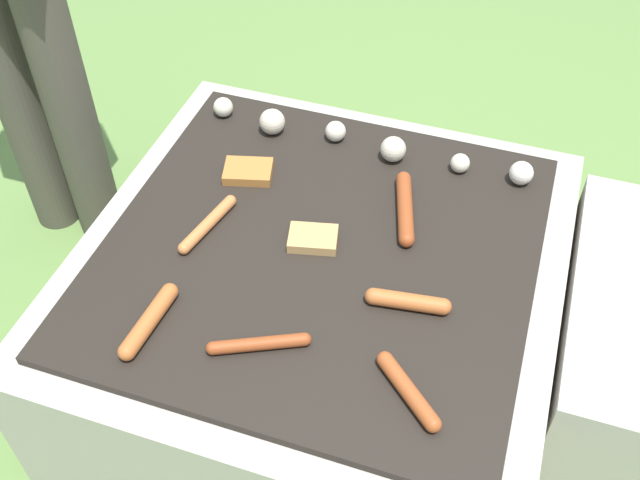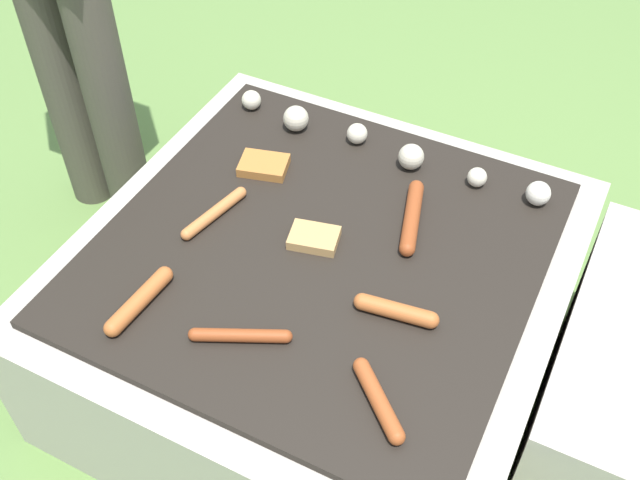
% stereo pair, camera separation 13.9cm
% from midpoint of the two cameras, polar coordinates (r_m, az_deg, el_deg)
% --- Properties ---
extents(ground_plane, '(14.00, 14.00, 0.00)m').
position_cam_midpoint_polar(ground_plane, '(1.69, 2.38, -9.27)').
color(ground_plane, '#608442').
extents(grill, '(0.90, 0.90, 0.37)m').
position_cam_midpoint_polar(grill, '(1.55, 2.58, -5.43)').
color(grill, '#B2AA9E').
rests_on(grill, ground_plane).
extents(sausage_front_center, '(0.13, 0.12, 0.03)m').
position_cam_midpoint_polar(sausage_front_center, '(1.20, 7.86, -12.18)').
color(sausage_front_center, '#A34C23').
rests_on(sausage_front_center, grill).
extents(sausage_mid_left, '(0.16, 0.09, 0.02)m').
position_cam_midpoint_polar(sausage_mid_left, '(1.26, -2.95, -7.46)').
color(sausage_mid_left, '#93421E').
rests_on(sausage_mid_left, grill).
extents(sausage_back_right, '(0.08, 0.19, 0.03)m').
position_cam_midpoint_polar(sausage_back_right, '(1.46, 9.74, 1.61)').
color(sausage_back_right, '#93421E').
rests_on(sausage_back_right, grill).
extents(sausage_front_left, '(0.04, 0.17, 0.03)m').
position_cam_midpoint_polar(sausage_front_left, '(1.32, -10.70, -4.73)').
color(sausage_front_left, '#B7602D').
rests_on(sausage_front_left, grill).
extents(sausage_mid_right, '(0.15, 0.05, 0.03)m').
position_cam_midpoint_polar(sausage_mid_right, '(1.30, 8.88, -5.52)').
color(sausage_mid_right, '#B7602D').
rests_on(sausage_mid_right, grill).
extents(sausage_front_right, '(0.05, 0.17, 0.02)m').
position_cam_midpoint_polar(sausage_front_right, '(1.46, -5.37, 1.94)').
color(sausage_front_right, '#C6753D').
rests_on(sausage_front_right, grill).
extents(bread_slice_center, '(0.10, 0.09, 0.02)m').
position_cam_midpoint_polar(bread_slice_center, '(1.41, 2.37, 0.02)').
color(bread_slice_center, tan).
rests_on(bread_slice_center, grill).
extents(bread_slice_left, '(0.11, 0.10, 0.02)m').
position_cam_midpoint_polar(bread_slice_left, '(1.56, -1.77, 5.59)').
color(bread_slice_left, '#B27033').
rests_on(bread_slice_left, grill).
extents(mushroom_row, '(0.71, 0.08, 0.06)m').
position_cam_midpoint_polar(mushroom_row, '(1.60, 6.98, 7.18)').
color(mushroom_row, beige).
rests_on(mushroom_row, grill).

